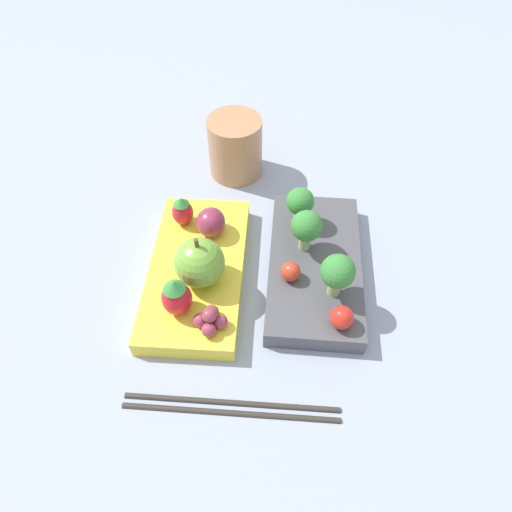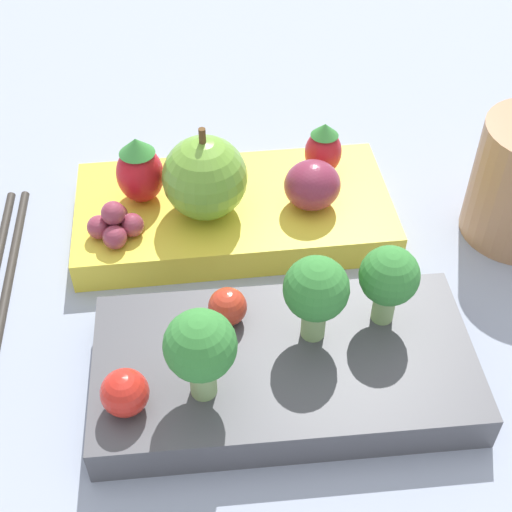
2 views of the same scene
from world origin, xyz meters
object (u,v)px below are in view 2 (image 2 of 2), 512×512
object	(u,v)px
broccoli_floret_0	(200,348)
cherry_tomato_0	(125,393)
cherry_tomato_1	(228,307)
bento_box_fruit	(234,212)
plum	(312,185)
strawberry_1	(140,170)
grape_cluster	(115,224)
broccoli_floret_1	(316,291)
bento_box_savoury	(284,368)
broccoli_floret_2	(389,278)
apple	(205,178)
strawberry_0	(323,149)

from	to	relation	value
broccoli_floret_0	cherry_tomato_0	world-z (taller)	broccoli_floret_0
cherry_tomato_0	cherry_tomato_1	bearing A→B (deg)	-135.76
bento_box_fruit	cherry_tomato_0	xyz separation A→B (m)	(0.07, 0.16, 0.03)
broccoli_floret_0	plum	world-z (taller)	broccoli_floret_0
cherry_tomato_0	plum	xyz separation A→B (m)	(-0.12, -0.15, 0.00)
cherry_tomato_1	strawberry_1	bearing A→B (deg)	-66.60
plum	grape_cluster	bearing A→B (deg)	7.88
broccoli_floret_1	grape_cluster	world-z (taller)	broccoli_floret_1
cherry_tomato_1	bento_box_savoury	bearing A→B (deg)	135.79
bento_box_fruit	broccoli_floret_2	bearing A→B (deg)	123.80
apple	bento_box_fruit	bearing A→B (deg)	-152.69
bento_box_fruit	cherry_tomato_0	world-z (taller)	cherry_tomato_0
bento_box_fruit	grape_cluster	xyz separation A→B (m)	(0.08, 0.03, 0.02)
broccoli_floret_1	broccoli_floret_2	distance (m)	0.04
broccoli_floret_0	grape_cluster	xyz separation A→B (m)	(0.05, -0.13, -0.03)
strawberry_0	grape_cluster	size ratio (longest dim) A/B	1.09
broccoli_floret_1	broccoli_floret_0	bearing A→B (deg)	27.89
broccoli_floret_0	broccoli_floret_1	distance (m)	0.07
cherry_tomato_0	bento_box_fruit	bearing A→B (deg)	-112.17
cherry_tomato_1	apple	bearing A→B (deg)	-85.61
apple	strawberry_1	bearing A→B (deg)	-22.19
broccoli_floret_0	broccoli_floret_2	distance (m)	0.11
strawberry_1	cherry_tomato_0	bearing A→B (deg)	88.36
broccoli_floret_0	apple	xyz separation A→B (m)	(-0.01, -0.15, -0.01)
broccoli_floret_0	cherry_tomato_0	bearing A→B (deg)	8.89
apple	strawberry_1	world-z (taller)	apple
broccoli_floret_0	broccoli_floret_1	xyz separation A→B (m)	(-0.06, -0.03, -0.00)
broccoli_floret_1	cherry_tomato_0	world-z (taller)	broccoli_floret_1
broccoli_floret_2	strawberry_1	bearing A→B (deg)	-41.65
apple	plum	bearing A→B (deg)	179.19
broccoli_floret_2	apple	xyz separation A→B (m)	(0.10, -0.11, -0.01)
strawberry_1	plum	xyz separation A→B (m)	(-0.11, 0.02, -0.01)
grape_cluster	cherry_tomato_0	bearing A→B (deg)	94.89
bento_box_savoury	plum	bearing A→B (deg)	-105.07
bento_box_savoury	apple	xyz separation A→B (m)	(0.04, -0.13, 0.04)
broccoli_floret_0	cherry_tomato_1	bearing A→B (deg)	-108.36
bento_box_fruit	plum	distance (m)	0.06
grape_cluster	strawberry_0	bearing A→B (deg)	-159.17
apple	strawberry_1	xyz separation A→B (m)	(0.04, -0.02, -0.00)
bento_box_fruit	strawberry_1	size ratio (longest dim) A/B	4.46
apple	strawberry_0	world-z (taller)	apple
broccoli_floret_0	broccoli_floret_1	size ratio (longest dim) A/B	1.03
cherry_tomato_1	strawberry_1	world-z (taller)	strawberry_1
bento_box_fruit	plum	size ratio (longest dim) A/B	5.76
broccoli_floret_0	apple	bearing A→B (deg)	-93.21
broccoli_floret_1	apple	distance (m)	0.13
strawberry_0	bento_box_fruit	bearing A→B (deg)	21.62
strawberry_1	plum	bearing A→B (deg)	170.76
cherry_tomato_1	strawberry_1	size ratio (longest dim) A/B	0.45
strawberry_1	plum	size ratio (longest dim) A/B	1.29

